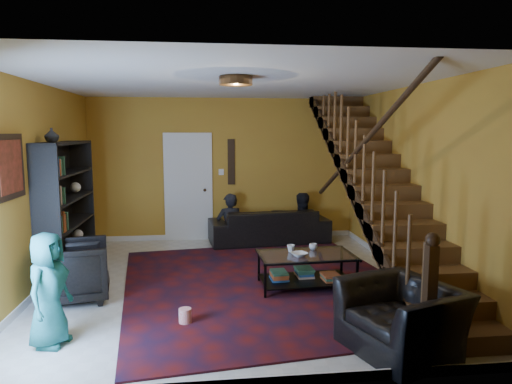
{
  "coord_description": "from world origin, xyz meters",
  "views": [
    {
      "loc": [
        -0.39,
        -6.3,
        2.14
      ],
      "look_at": [
        0.38,
        0.4,
        1.25
      ],
      "focal_mm": 32.0,
      "sensor_mm": 36.0,
      "label": 1
    }
  ],
  "objects_px": {
    "armchair_left": "(74,271)",
    "armchair_right": "(401,318)",
    "sofa": "(269,226)",
    "coffee_table": "(306,268)",
    "bookshelf": "(67,212)"
  },
  "relations": [
    {
      "from": "sofa",
      "to": "armchair_right",
      "type": "height_order",
      "value": "armchair_right"
    },
    {
      "from": "armchair_left",
      "to": "armchair_right",
      "type": "bearing_deg",
      "value": -128.88
    },
    {
      "from": "sofa",
      "to": "coffee_table",
      "type": "distance_m",
      "value": 2.67
    },
    {
      "from": "bookshelf",
      "to": "armchair_left",
      "type": "distance_m",
      "value": 1.26
    },
    {
      "from": "armchair_left",
      "to": "armchair_right",
      "type": "xyz_separation_m",
      "value": [
        3.55,
        -1.79,
        -0.05
      ]
    },
    {
      "from": "armchair_left",
      "to": "armchair_right",
      "type": "relative_size",
      "value": 0.81
    },
    {
      "from": "armchair_right",
      "to": "coffee_table",
      "type": "xyz_separation_m",
      "value": [
        -0.52,
        1.89,
        -0.05
      ]
    },
    {
      "from": "coffee_table",
      "to": "bookshelf",
      "type": "bearing_deg",
      "value": 164.08
    },
    {
      "from": "sofa",
      "to": "armchair_right",
      "type": "xyz_separation_m",
      "value": [
        0.65,
        -4.55,
        0.0
      ]
    },
    {
      "from": "sofa",
      "to": "armchair_right",
      "type": "distance_m",
      "value": 4.6
    },
    {
      "from": "bookshelf",
      "to": "armchair_left",
      "type": "xyz_separation_m",
      "value": [
        0.35,
        -1.06,
        -0.58
      ]
    },
    {
      "from": "sofa",
      "to": "armchair_left",
      "type": "xyz_separation_m",
      "value": [
        -2.9,
        -2.76,
        0.05
      ]
    },
    {
      "from": "bookshelf",
      "to": "sofa",
      "type": "bearing_deg",
      "value": 27.59
    },
    {
      "from": "sofa",
      "to": "coffee_table",
      "type": "height_order",
      "value": "sofa"
    },
    {
      "from": "bookshelf",
      "to": "armchair_right",
      "type": "height_order",
      "value": "bookshelf"
    }
  ]
}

